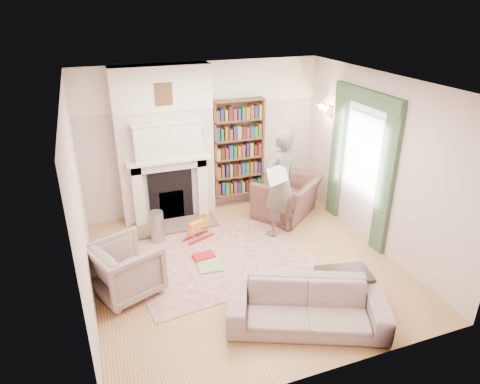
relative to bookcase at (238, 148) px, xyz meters
name	(u,v)px	position (x,y,z in m)	size (l,w,h in m)	color
floor	(246,265)	(-0.65, -2.12, -1.18)	(4.50, 4.50, 0.00)	olive
ceiling	(247,83)	(-0.65, -2.12, 1.62)	(4.50, 4.50, 0.00)	white
wall_back	(203,138)	(-0.65, 0.13, 0.22)	(4.50, 4.50, 0.00)	beige
wall_front	(329,268)	(-0.65, -4.37, 0.22)	(4.50, 4.50, 0.00)	beige
wall_left	(79,207)	(-2.90, -2.12, 0.22)	(4.50, 4.50, 0.00)	beige
wall_right	(378,164)	(1.60, -2.12, 0.22)	(4.50, 4.50, 0.00)	beige
fireplace	(166,147)	(-1.40, -0.07, 0.21)	(1.70, 0.58, 2.80)	beige
bookcase	(238,148)	(0.00, 0.00, 0.00)	(1.00, 0.24, 1.85)	brown
window	(363,153)	(1.58, -1.72, 0.27)	(0.02, 0.90, 1.30)	silver
curtain_left	(386,183)	(1.55, -2.42, 0.02)	(0.07, 0.32, 2.40)	#31482E
curtain_right	(337,154)	(1.55, -1.02, 0.02)	(0.07, 0.32, 2.40)	#31482E
pelmet	(367,97)	(1.54, -1.72, 1.20)	(0.09, 1.70, 0.24)	#31482E
wall_sconce	(321,112)	(1.38, -0.62, 0.72)	(0.20, 0.24, 0.24)	gold
rug	(219,258)	(-0.97, -1.78, -1.17)	(2.71, 2.08, 0.01)	#C3AF93
armchair_reading	(287,197)	(0.70, -0.79, -0.80)	(1.15, 1.00, 0.75)	#4B2829
armchair_left	(126,269)	(-2.44, -2.16, -0.79)	(0.82, 0.85, 0.77)	#A29A85
sofa	(307,306)	(-0.40, -3.62, -0.89)	(1.97, 0.77, 0.58)	#BEAA9C
man_reading	(280,184)	(0.25, -1.39, -0.21)	(0.70, 0.46, 1.92)	#5C514A
newspaper	(278,175)	(0.10, -1.59, 0.04)	(0.42, 0.02, 0.29)	white
coffee_table	(343,286)	(0.30, -3.36, -0.95)	(0.70, 0.45, 0.45)	black
paraffin_heater	(157,227)	(-1.79, -0.91, -0.90)	(0.24, 0.24, 0.55)	#979A9E
rocking_horse	(198,227)	(-1.13, -1.09, -0.95)	(0.52, 0.21, 0.45)	#C48B20
board_game	(210,266)	(-1.19, -1.98, -1.15)	(0.37, 0.37, 0.03)	#D7DF4E
game_box_lid	(204,256)	(-1.21, -1.71, -1.14)	(0.33, 0.22, 0.06)	#B31417
comic_annuals	(264,278)	(-0.53, -2.56, -1.16)	(0.82, 0.54, 0.02)	red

